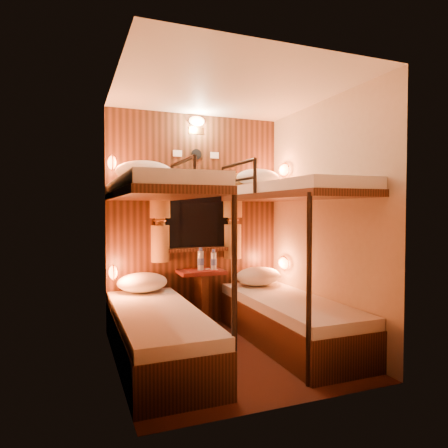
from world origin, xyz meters
name	(u,v)px	position (x,y,z in m)	size (l,w,h in m)	color
floor	(230,354)	(0.00, 0.00, 0.00)	(2.10, 2.10, 0.00)	#38150F
ceiling	(230,89)	(0.00, 0.00, 2.40)	(2.10, 2.10, 0.00)	silver
wall_back	(196,220)	(0.00, 1.05, 1.20)	(2.40, 2.40, 0.00)	#C6B293
wall_front	(289,228)	(0.00, -1.05, 1.20)	(2.40, 2.40, 0.00)	#C6B293
wall_left	(116,224)	(-1.00, 0.00, 1.20)	(2.40, 2.40, 0.00)	#C6B293
wall_right	(323,222)	(1.00, 0.00, 1.20)	(2.40, 2.40, 0.00)	#C6B293
back_panel	(196,220)	(0.00, 1.04, 1.20)	(2.00, 0.03, 2.40)	black
bunk_left	(158,297)	(-0.65, 0.07, 0.56)	(0.72, 1.90, 1.82)	black
bunk_right	(288,287)	(0.65, 0.07, 0.56)	(0.72, 1.90, 1.82)	black
window	(197,222)	(0.00, 1.00, 1.18)	(1.00, 0.12, 0.79)	black
curtains	(198,215)	(0.00, 0.97, 1.26)	(1.10, 0.22, 1.00)	olive
back_fixtures	(197,128)	(0.00, 1.00, 2.25)	(0.54, 0.09, 0.48)	black
reading_lamps	(205,217)	(0.00, 0.70, 1.24)	(2.00, 0.20, 1.25)	orange
table	(201,291)	(0.00, 0.85, 0.41)	(0.50, 0.34, 0.66)	#5E1F15
bottle_left	(201,260)	(-0.01, 0.84, 0.76)	(0.07, 0.07, 0.25)	#99BFE5
bottle_right	(214,261)	(0.14, 0.82, 0.75)	(0.07, 0.07, 0.23)	#99BFE5
sachet_a	(214,270)	(0.14, 0.82, 0.65)	(0.08, 0.06, 0.01)	silver
sachet_b	(207,269)	(0.09, 0.88, 0.65)	(0.07, 0.06, 0.01)	silver
pillow_lower_left	(142,282)	(-0.65, 0.83, 0.56)	(0.52, 0.37, 0.21)	white
pillow_lower_right	(258,276)	(0.65, 0.73, 0.56)	(0.53, 0.38, 0.21)	white
pillow_upper_left	(144,172)	(-0.65, 0.68, 1.70)	(0.57, 0.41, 0.22)	white
pillow_upper_right	(258,178)	(0.65, 0.76, 1.69)	(0.50, 0.36, 0.20)	white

